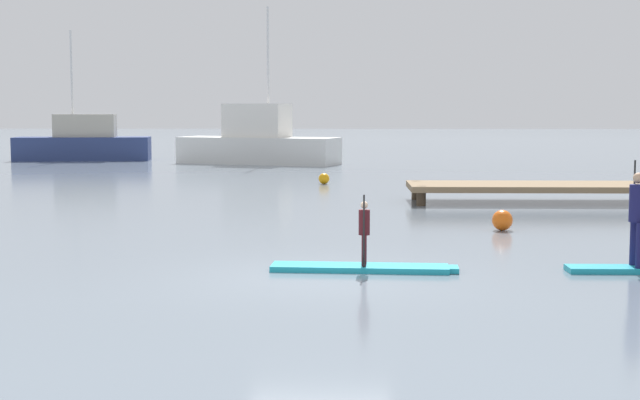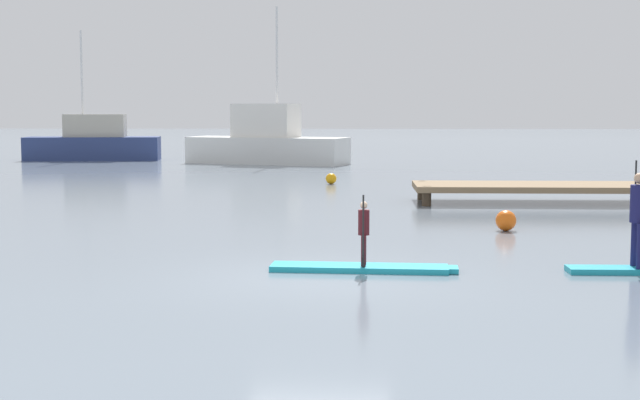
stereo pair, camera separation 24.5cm
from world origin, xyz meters
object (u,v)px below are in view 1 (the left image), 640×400
at_px(paddler_child_solo, 364,229).
at_px(paddler_adult, 637,213).
at_px(motor_boat_small_navy, 83,143).
at_px(paddleboard_near, 364,268).
at_px(mooring_buoy_mid, 324,179).
at_px(mooring_buoy_near, 502,220).
at_px(fishing_boat_green_midground, 258,142).

distance_m(paddler_child_solo, paddler_adult, 4.76).
distance_m(paddler_child_solo, motor_boat_small_navy, 38.01).
xyz_separation_m(paddleboard_near, mooring_buoy_mid, (-1.10, 18.90, 0.16)).
height_order(paddler_child_solo, mooring_buoy_mid, paddler_child_solo).
xyz_separation_m(paddler_adult, mooring_buoy_near, (-1.37, 5.53, -0.81)).
height_order(paddler_adult, mooring_buoy_near, paddler_adult).
bearing_deg(paddleboard_near, mooring_buoy_mid, 93.33).
relative_size(paddleboard_near, motor_boat_small_navy, 0.44).
relative_size(motor_boat_small_navy, mooring_buoy_mid, 18.24).
bearing_deg(fishing_boat_green_midground, paddler_adult, -73.30).
distance_m(paddler_child_solo, fishing_boat_green_midground, 32.30).
relative_size(paddleboard_near, fishing_boat_green_midground, 0.38).
relative_size(fishing_boat_green_midground, motor_boat_small_navy, 1.16).
bearing_deg(mooring_buoy_near, motor_boat_small_navy, 121.84).
bearing_deg(motor_boat_small_navy, fishing_boat_green_midground, -16.74).
distance_m(paddler_child_solo, mooring_buoy_mid, 18.95).
relative_size(motor_boat_small_navy, mooring_buoy_near, 15.59).
xyz_separation_m(paddler_child_solo, paddler_adult, (4.75, -0.01, 0.31)).
distance_m(paddleboard_near, fishing_boat_green_midground, 32.30).
xyz_separation_m(motor_boat_small_navy, mooring_buoy_mid, (13.80, -16.05, -0.75)).
bearing_deg(mooring_buoy_near, paddleboard_near, -121.55).
height_order(paddleboard_near, motor_boat_small_navy, motor_boat_small_navy).
bearing_deg(motor_boat_small_navy, paddler_adult, -60.67).
xyz_separation_m(mooring_buoy_near, mooring_buoy_mid, (-4.48, 13.39, -0.04)).
height_order(paddler_adult, motor_boat_small_navy, motor_boat_small_navy).
relative_size(paddler_adult, mooring_buoy_near, 3.82).
bearing_deg(mooring_buoy_mid, mooring_buoy_near, -71.49).
bearing_deg(paddleboard_near, mooring_buoy_near, 58.45).
height_order(motor_boat_small_navy, mooring_buoy_mid, motor_boat_small_navy).
relative_size(mooring_buoy_near, mooring_buoy_mid, 1.17).
height_order(paddler_adult, mooring_buoy_mid, paddler_adult).
distance_m(paddler_adult, mooring_buoy_near, 5.76).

